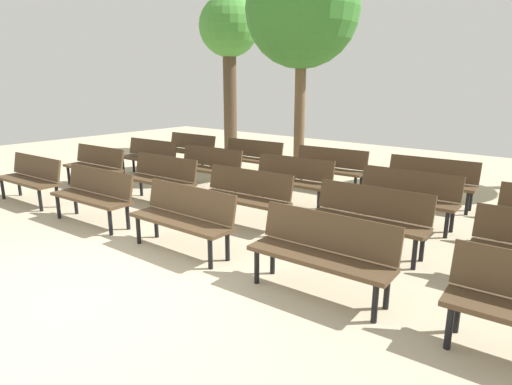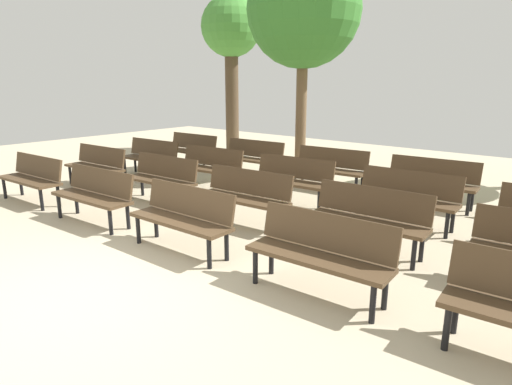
{
  "view_description": "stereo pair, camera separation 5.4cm",
  "coord_description": "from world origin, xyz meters",
  "views": [
    {
      "loc": [
        4.19,
        -2.07,
        2.26
      ],
      "look_at": [
        0.0,
        2.98,
        0.55
      ],
      "focal_mm": 30.21,
      "sensor_mm": 36.0,
      "label": 1
    },
    {
      "loc": [
        4.23,
        -2.03,
        2.26
      ],
      "look_at": [
        0.0,
        2.98,
        0.55
      ],
      "focal_mm": 30.21,
      "sensor_mm": 36.0,
      "label": 2
    }
  ],
  "objects": [
    {
      "name": "bench_r1_c3",
      "position": [
        1.84,
        3.14,
        0.5
      ],
      "size": [
        1.62,
        0.57,
        0.87
      ],
      "rotation": [
        0.0,
        0.0,
        0.06
      ],
      "color": "#4C3823",
      "rests_on": "ground_plane"
    },
    {
      "name": "bench_r1_c0",
      "position": [
        -4.35,
        2.77,
        0.5
      ],
      "size": [
        1.63,
        0.58,
        0.87
      ],
      "rotation": [
        0.0,
        0.0,
        0.06
      ],
      "color": "#4C3823",
      "rests_on": "ground_plane"
    },
    {
      "name": "bench_r1_c1",
      "position": [
        -2.26,
        2.89,
        0.5
      ],
      "size": [
        1.63,
        0.59,
        0.87
      ],
      "rotation": [
        0.0,
        0.0,
        0.07
      ],
      "color": "#4C3823",
      "rests_on": "ground_plane"
    },
    {
      "name": "bench_r0_c1",
      "position": [
        -2.12,
        1.43,
        0.5
      ],
      "size": [
        1.63,
        0.6,
        0.87
      ],
      "rotation": [
        0.0,
        0.0,
        0.07
      ],
      "color": "#4C3823",
      "rests_on": "ground_plane"
    },
    {
      "name": "bench_r3_c2",
      "position": [
        -0.33,
        5.8,
        0.5
      ],
      "size": [
        1.63,
        0.61,
        0.87
      ],
      "rotation": [
        0.0,
        0.0,
        0.08
      ],
      "color": "#4C3823",
      "rests_on": "ground_plane"
    },
    {
      "name": "bench_r3_c1",
      "position": [
        -2.4,
        5.69,
        0.5
      ],
      "size": [
        1.63,
        0.6,
        0.87
      ],
      "rotation": [
        0.0,
        0.0,
        0.07
      ],
      "color": "#4C3823",
      "rests_on": "ground_plane"
    },
    {
      "name": "bench_r2_c3",
      "position": [
        1.81,
        4.55,
        0.5
      ],
      "size": [
        1.62,
        0.54,
        0.87
      ],
      "rotation": [
        0.0,
        0.0,
        0.04
      ],
      "color": "#4C3823",
      "rests_on": "ground_plane"
    },
    {
      "name": "bench_r2_c2",
      "position": [
        -0.32,
        4.39,
        0.5
      ],
      "size": [
        1.63,
        0.61,
        0.87
      ],
      "rotation": [
        0.0,
        0.0,
        0.08
      ],
      "color": "#4C3823",
      "rests_on": "ground_plane"
    },
    {
      "name": "bench_r3_c0",
      "position": [
        -4.47,
        5.57,
        0.5
      ],
      "size": [
        1.62,
        0.55,
        0.87
      ],
      "rotation": [
        0.0,
        0.0,
        0.05
      ],
      "color": "#4C3823",
      "rests_on": "ground_plane"
    },
    {
      "name": "bench_r1_c2",
      "position": [
        -0.2,
        2.94,
        0.5
      ],
      "size": [
        1.63,
        0.61,
        0.87
      ],
      "rotation": [
        0.0,
        0.0,
        0.08
      ],
      "color": "#4C3823",
      "rests_on": "ground_plane"
    },
    {
      "name": "bench_r2_c1",
      "position": [
        -2.37,
        4.24,
        0.5
      ],
      "size": [
        1.63,
        0.6,
        0.87
      ],
      "rotation": [
        0.0,
        0.0,
        0.07
      ],
      "color": "#4C3823",
      "rests_on": "ground_plane"
    },
    {
      "name": "tree_0",
      "position": [
        -5.51,
        8.31,
        3.7
      ],
      "size": [
        1.86,
        1.86,
        4.82
      ],
      "color": "#4C3A28",
      "rests_on": "ground_plane"
    },
    {
      "name": "bench_r0_c3",
      "position": [
        1.99,
        1.71,
        0.5
      ],
      "size": [
        1.63,
        0.57,
        0.87
      ],
      "rotation": [
        0.0,
        0.0,
        0.06
      ],
      "color": "#4C3823",
      "rests_on": "ground_plane"
    },
    {
      "name": "tree_2",
      "position": [
        -1.78,
        6.79,
        3.81
      ],
      "size": [
        2.65,
        2.65,
        5.16
      ],
      "color": "brown",
      "rests_on": "ground_plane"
    },
    {
      "name": "bench_r2_c0",
      "position": [
        -4.34,
        4.17,
        0.5
      ],
      "size": [
        1.63,
        0.6,
        0.87
      ],
      "rotation": [
        0.0,
        0.0,
        0.07
      ],
      "color": "#4C3823",
      "rests_on": "ground_plane"
    },
    {
      "name": "ground_plane",
      "position": [
        0.0,
        0.0,
        0.0
      ],
      "size": [
        25.21,
        25.21,
        0.0
      ],
      "primitive_type": "plane",
      "color": "#BCAD8E"
    },
    {
      "name": "bench_r0_c2",
      "position": [
        -0.1,
        1.57,
        0.5
      ],
      "size": [
        1.62,
        0.54,
        0.87
      ],
      "rotation": [
        0.0,
        0.0,
        0.04
      ],
      "color": "#4C3823",
      "rests_on": "ground_plane"
    },
    {
      "name": "bench_r3_c3",
      "position": [
        1.73,
        5.92,
        0.5
      ],
      "size": [
        1.63,
        0.6,
        0.87
      ],
      "rotation": [
        0.0,
        0.0,
        0.07
      ],
      "color": "#4C3823",
      "rests_on": "ground_plane"
    },
    {
      "name": "bench_r0_c0",
      "position": [
        -4.17,
        1.33,
        0.5
      ],
      "size": [
        1.63,
        0.59,
        0.87
      ],
      "rotation": [
        0.0,
        0.0,
        0.07
      ],
      "color": "#4C3823",
      "rests_on": "ground_plane"
    }
  ]
}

